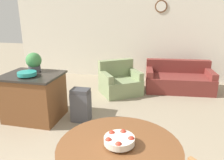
{
  "coord_description": "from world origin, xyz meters",
  "views": [
    {
      "loc": [
        0.78,
        -1.12,
        2.07
      ],
      "look_at": [
        -0.02,
        2.37,
        0.94
      ],
      "focal_mm": 35.0,
      "sensor_mm": 36.0,
      "label": 1
    }
  ],
  "objects_px": {
    "fruit_bowl": "(119,140)",
    "armchair": "(120,83)",
    "dining_table": "(119,159)",
    "teal_bowl": "(27,74)",
    "potted_plant": "(34,62)",
    "trash_bin": "(81,105)",
    "couch": "(178,80)",
    "kitchen_island": "(34,96)"
  },
  "relations": [
    {
      "from": "trash_bin",
      "to": "couch",
      "type": "bearing_deg",
      "value": 49.22
    },
    {
      "from": "fruit_bowl",
      "to": "teal_bowl",
      "type": "relative_size",
      "value": 0.93
    },
    {
      "from": "dining_table",
      "to": "armchair",
      "type": "bearing_deg",
      "value": 100.74
    },
    {
      "from": "teal_bowl",
      "to": "potted_plant",
      "type": "distance_m",
      "value": 0.41
    },
    {
      "from": "potted_plant",
      "to": "armchair",
      "type": "bearing_deg",
      "value": 47.05
    },
    {
      "from": "kitchen_island",
      "to": "trash_bin",
      "type": "relative_size",
      "value": 1.65
    },
    {
      "from": "fruit_bowl",
      "to": "couch",
      "type": "relative_size",
      "value": 0.17
    },
    {
      "from": "teal_bowl",
      "to": "fruit_bowl",
      "type": "bearing_deg",
      "value": -36.54
    },
    {
      "from": "kitchen_island",
      "to": "dining_table",
      "type": "bearing_deg",
      "value": -39.07
    },
    {
      "from": "dining_table",
      "to": "potted_plant",
      "type": "xyz_separation_m",
      "value": [
        -2.1,
        1.87,
        0.54
      ]
    },
    {
      "from": "kitchen_island",
      "to": "couch",
      "type": "xyz_separation_m",
      "value": [
        2.91,
        2.38,
        -0.19
      ]
    },
    {
      "from": "dining_table",
      "to": "trash_bin",
      "type": "height_order",
      "value": "dining_table"
    },
    {
      "from": "trash_bin",
      "to": "dining_table",
      "type": "bearing_deg",
      "value": -57.89
    },
    {
      "from": "dining_table",
      "to": "armchair",
      "type": "distance_m",
      "value": 3.5
    },
    {
      "from": "kitchen_island",
      "to": "armchair",
      "type": "height_order",
      "value": "kitchen_island"
    },
    {
      "from": "fruit_bowl",
      "to": "armchair",
      "type": "height_order",
      "value": "fruit_bowl"
    },
    {
      "from": "fruit_bowl",
      "to": "kitchen_island",
      "type": "xyz_separation_m",
      "value": [
        -2.03,
        1.65,
        -0.35
      ]
    },
    {
      "from": "potted_plant",
      "to": "couch",
      "type": "height_order",
      "value": "potted_plant"
    },
    {
      "from": "dining_table",
      "to": "kitchen_island",
      "type": "height_order",
      "value": "kitchen_island"
    },
    {
      "from": "armchair",
      "to": "dining_table",
      "type": "bearing_deg",
      "value": -113.43
    },
    {
      "from": "kitchen_island",
      "to": "teal_bowl",
      "type": "relative_size",
      "value": 3.18
    },
    {
      "from": "potted_plant",
      "to": "trash_bin",
      "type": "height_order",
      "value": "potted_plant"
    },
    {
      "from": "potted_plant",
      "to": "couch",
      "type": "bearing_deg",
      "value": 36.03
    },
    {
      "from": "dining_table",
      "to": "kitchen_island",
      "type": "relative_size",
      "value": 1.2
    },
    {
      "from": "fruit_bowl",
      "to": "armchair",
      "type": "xyz_separation_m",
      "value": [
        -0.65,
        3.43,
        -0.52
      ]
    },
    {
      "from": "potted_plant",
      "to": "trash_bin",
      "type": "relative_size",
      "value": 0.57
    },
    {
      "from": "potted_plant",
      "to": "couch",
      "type": "xyz_separation_m",
      "value": [
        2.97,
        2.16,
        -0.84
      ]
    },
    {
      "from": "teal_bowl",
      "to": "potted_plant",
      "type": "bearing_deg",
      "value": 101.37
    },
    {
      "from": "fruit_bowl",
      "to": "potted_plant",
      "type": "distance_m",
      "value": 2.83
    },
    {
      "from": "dining_table",
      "to": "kitchen_island",
      "type": "xyz_separation_m",
      "value": [
        -2.04,
        1.65,
        -0.11
      ]
    },
    {
      "from": "kitchen_island",
      "to": "potted_plant",
      "type": "xyz_separation_m",
      "value": [
        -0.06,
        0.22,
        0.65
      ]
    },
    {
      "from": "dining_table",
      "to": "teal_bowl",
      "type": "relative_size",
      "value": 3.81
    },
    {
      "from": "kitchen_island",
      "to": "armchair",
      "type": "xyz_separation_m",
      "value": [
        1.39,
        1.78,
        -0.18
      ]
    },
    {
      "from": "couch",
      "to": "armchair",
      "type": "xyz_separation_m",
      "value": [
        -1.52,
        -0.6,
        0.01
      ]
    },
    {
      "from": "teal_bowl",
      "to": "couch",
      "type": "relative_size",
      "value": 0.19
    },
    {
      "from": "dining_table",
      "to": "teal_bowl",
      "type": "bearing_deg",
      "value": 143.48
    },
    {
      "from": "kitchen_island",
      "to": "teal_bowl",
      "type": "distance_m",
      "value": 0.54
    },
    {
      "from": "fruit_bowl",
      "to": "armchair",
      "type": "bearing_deg",
      "value": 100.72
    },
    {
      "from": "trash_bin",
      "to": "couch",
      "type": "xyz_separation_m",
      "value": [
        1.97,
        2.28,
        -0.05
      ]
    },
    {
      "from": "armchair",
      "to": "trash_bin",
      "type": "bearing_deg",
      "value": -139.11
    },
    {
      "from": "armchair",
      "to": "fruit_bowl",
      "type": "bearing_deg",
      "value": -113.46
    },
    {
      "from": "potted_plant",
      "to": "trash_bin",
      "type": "bearing_deg",
      "value": -6.97
    }
  ]
}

